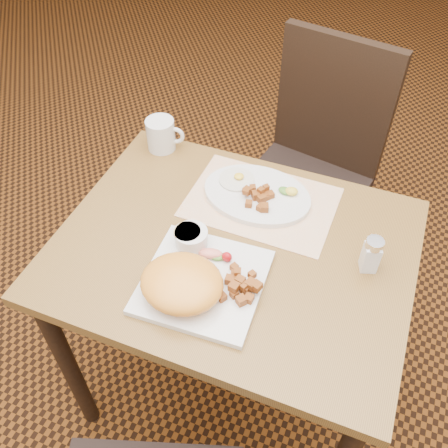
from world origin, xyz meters
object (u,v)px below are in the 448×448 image
(chair_far, at_px, (314,160))
(salt_shaker, at_px, (371,254))
(plate_oval, at_px, (257,195))
(plate_square, at_px, (203,282))
(table, at_px, (233,272))
(coffee_mug, at_px, (162,135))

(chair_far, height_order, salt_shaker, chair_far)
(plate_oval, distance_m, salt_shaker, 0.36)
(chair_far, xyz_separation_m, plate_square, (-0.09, -0.80, 0.22))
(salt_shaker, bearing_deg, plate_square, -151.52)
(table, distance_m, plate_oval, 0.22)
(chair_far, xyz_separation_m, coffee_mug, (-0.41, -0.37, 0.26))
(table, xyz_separation_m, salt_shaker, (0.33, 0.05, 0.16))
(chair_far, distance_m, plate_oval, 0.53)
(chair_far, height_order, coffee_mug, chair_far)
(chair_far, relative_size, plate_oval, 3.19)
(plate_square, relative_size, plate_oval, 0.92)
(table, height_order, plate_square, plate_square)
(plate_oval, relative_size, coffee_mug, 2.60)
(plate_square, bearing_deg, table, 79.96)
(chair_far, height_order, plate_square, chair_far)
(table, xyz_separation_m, plate_oval, (-0.00, 0.19, 0.12))
(plate_oval, xyz_separation_m, salt_shaker, (0.33, -0.14, 0.04))
(salt_shaker, bearing_deg, coffee_mug, 160.38)
(plate_square, height_order, coffee_mug, coffee_mug)
(plate_square, height_order, plate_oval, plate_oval)
(plate_square, xyz_separation_m, coffee_mug, (-0.32, 0.43, 0.04))
(salt_shaker, bearing_deg, table, -170.74)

